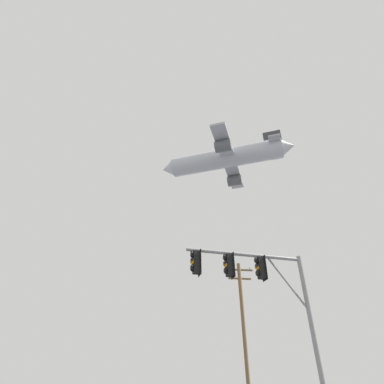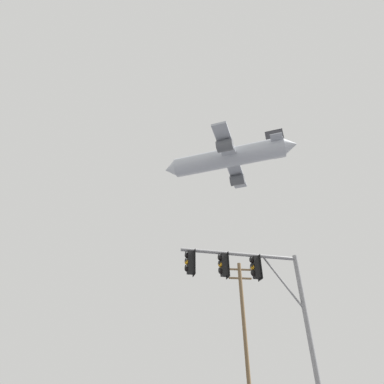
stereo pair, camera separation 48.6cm
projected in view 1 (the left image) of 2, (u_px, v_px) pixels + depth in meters
The scene contains 3 objects.
signal_pole_near at pixel (262, 288), 12.55m from camera, with size 5.21×0.83×6.55m.
utility_pole at pixel (244, 327), 22.23m from camera, with size 2.20×0.28×9.99m.
airplane at pixel (226, 159), 48.76m from camera, with size 20.47×15.81×5.83m.
Camera 1 is at (-0.73, -3.53, 1.62)m, focal length 28.85 mm.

